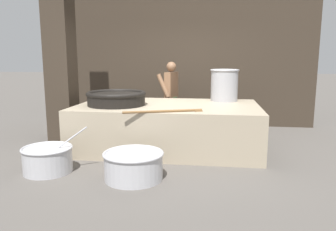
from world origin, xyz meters
TOP-DOWN VIEW (x-y plane):
  - ground_plane at (0.00, 0.00)m, footprint 60.00×60.00m
  - back_wall at (0.00, 2.32)m, footprint 6.42×0.24m
  - support_pillar at (-2.20, 0.34)m, footprint 0.49×0.49m
  - hearth_platform at (0.00, 0.00)m, footprint 3.28×1.95m
  - giant_wok_near at (-0.91, -0.20)m, footprint 1.07×1.07m
  - stock_pot at (1.03, 0.66)m, footprint 0.56×0.56m
  - stirring_paddle at (0.10, -0.85)m, footprint 1.22×0.50m
  - cook at (-0.12, 1.37)m, footprint 0.45×0.62m
  - prep_bowl_vegetables at (-1.56, -1.55)m, footprint 0.93×0.73m
  - prep_bowl_meat at (-0.25, -1.66)m, footprint 0.84×0.84m

SIDE VIEW (x-z plane):
  - ground_plane at x=0.00m, z-range 0.00..0.00m
  - prep_bowl_vegetables at x=-1.56m, z-range -0.12..0.54m
  - prep_bowl_meat at x=-0.25m, z-range 0.02..0.40m
  - hearth_platform at x=0.00m, z-range 0.00..0.81m
  - stirring_paddle at x=0.10m, z-range 0.81..0.85m
  - cook at x=-0.12m, z-range 0.06..1.63m
  - giant_wok_near at x=-0.91m, z-range 0.82..1.07m
  - stock_pot at x=1.03m, z-range 0.82..1.44m
  - back_wall at x=0.00m, z-range 0.00..4.16m
  - support_pillar at x=-2.20m, z-range 0.00..4.16m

